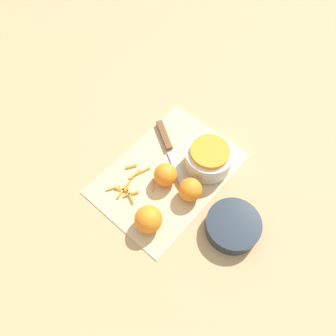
{
  "coord_description": "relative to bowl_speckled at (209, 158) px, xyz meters",
  "views": [
    {
      "loc": [
        0.36,
        0.32,
        0.89
      ],
      "look_at": [
        0.0,
        0.0,
        0.04
      ],
      "focal_mm": 35.0,
      "sensor_mm": 36.0,
      "label": 1
    }
  ],
  "objects": [
    {
      "name": "orange_back",
      "position": [
        0.13,
        -0.06,
        -0.0
      ],
      "size": [
        0.07,
        0.07,
        0.07
      ],
      "color": "orange",
      "rests_on": "cutting_board"
    },
    {
      "name": "cutting_board",
      "position": [
        0.1,
        -0.07,
        -0.04
      ],
      "size": [
        0.45,
        0.31,
        0.01
      ],
      "color": "#CCB284",
      "rests_on": "ground_plane"
    },
    {
      "name": "peel_pile",
      "position": [
        0.21,
        -0.13,
        -0.04
      ],
      "size": [
        0.15,
        0.12,
        0.01
      ],
      "color": "orange",
      "rests_on": "cutting_board"
    },
    {
      "name": "orange_right",
      "position": [
        0.26,
        -0.0,
        -0.0
      ],
      "size": [
        0.08,
        0.08,
        0.08
      ],
      "color": "orange",
      "rests_on": "cutting_board"
    },
    {
      "name": "bowl_dark",
      "position": [
        0.12,
        0.18,
        -0.02
      ],
      "size": [
        0.15,
        0.15,
        0.05
      ],
      "color": "#1E2833",
      "rests_on": "ground_plane"
    },
    {
      "name": "orange_left",
      "position": [
        0.12,
        0.02,
        -0.01
      ],
      "size": [
        0.07,
        0.07,
        0.07
      ],
      "color": "orange",
      "rests_on": "cutting_board"
    },
    {
      "name": "knife",
      "position": [
        0.02,
        -0.15,
        -0.03
      ],
      "size": [
        0.14,
        0.23,
        0.02
      ],
      "rotation": [
        0.0,
        0.0,
        1.04
      ],
      "color": "brown",
      "rests_on": "cutting_board"
    },
    {
      "name": "ground_plane",
      "position": [
        0.1,
        -0.07,
        -0.05
      ],
      "size": [
        4.0,
        4.0,
        0.0
      ],
      "primitive_type": "plane",
      "color": "tan"
    },
    {
      "name": "bowl_speckled",
      "position": [
        0.0,
        0.0,
        0.0
      ],
      "size": [
        0.14,
        0.14,
        0.08
      ],
      "color": "silver",
      "rests_on": "cutting_board"
    }
  ]
}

